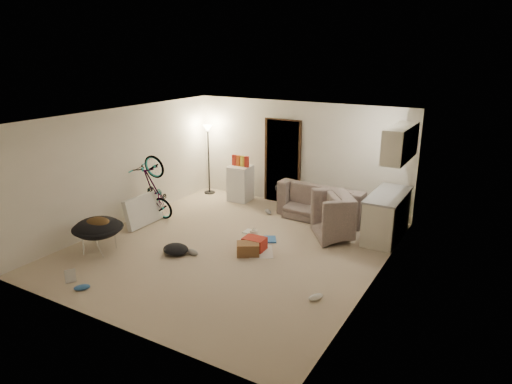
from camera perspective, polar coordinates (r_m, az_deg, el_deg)
The scene contains 38 objects.
floor at distance 8.86m, azimuth -3.13°, elevation -6.98°, with size 5.50×6.00×0.02m, color #C1AD94.
ceiling at distance 8.15m, azimuth -3.42°, elevation 9.38°, with size 5.50×6.00×0.02m, color white.
wall_back at distance 10.98m, azimuth 5.38°, elevation 4.73°, with size 5.50×0.02×2.50m, color white.
wall_front at distance 6.27m, azimuth -18.55°, elevation -5.98°, with size 5.50×0.02×2.50m, color white.
wall_left at distance 10.15m, azimuth -16.45°, elevation 3.04°, with size 0.02×6.00×2.50m, color white.
wall_right at distance 7.35m, azimuth 15.08°, elevation -2.24°, with size 0.02×6.00×2.50m, color white.
doorway at distance 11.16m, azimuth 3.39°, elevation 3.78°, with size 0.85×0.10×2.04m, color black.
door_trim at distance 11.14m, azimuth 3.32°, elevation 3.74°, with size 0.97×0.04×2.10m, color #372213.
floor_lamp at distance 11.85m, azimuth -6.01°, elevation 5.93°, with size 0.28×0.28×1.81m.
kitchen_counter at distance 9.52m, azimuth 16.02°, elevation -2.97°, with size 0.60×1.50×0.88m, color beige.
counter_top at distance 9.38m, azimuth 16.25°, elevation -0.33°, with size 0.64×1.54×0.04m, color gray.
kitchen_uppers at distance 9.10m, azimuth 17.60°, elevation 5.86°, with size 0.38×1.40×0.65m, color beige.
sofa at distance 10.40m, azimuth 8.49°, elevation -1.60°, with size 2.00×0.78×0.58m, color #323831.
armchair at distance 9.39m, azimuth 11.54°, elevation -3.58°, with size 1.04×0.91×0.67m, color #323831.
bicycle at distance 10.38m, azimuth -12.50°, elevation -1.23°, with size 0.53×1.53×0.80m, color black.
book_asset at distance 8.17m, azimuth -22.71°, elevation -10.49°, with size 0.17×0.24×0.02m, color #A22418.
mini_fridge at distance 11.42m, azimuth -1.97°, elevation 1.10°, with size 0.52×0.52×0.88m, color white.
snack_box_0 at distance 11.36m, azimuth -2.73°, elevation 3.92°, with size 0.10×0.07×0.30m, color #A22418.
snack_box_1 at distance 11.30m, azimuth -2.21°, elevation 3.86°, with size 0.10×0.07×0.30m, color #C95119.
snack_box_2 at distance 11.24m, azimuth -1.69°, elevation 3.79°, with size 0.10×0.07×0.30m, color gold.
snack_box_3 at distance 11.18m, azimuth -1.17°, elevation 3.71°, with size 0.10×0.07×0.30m, color #A22418.
saucer_chair at distance 9.01m, azimuth -19.11°, elevation -4.77°, with size 0.93×0.93×0.66m.
hoodie at distance 8.88m, azimuth -19.17°, elevation -3.72°, with size 0.48×0.40×0.22m, color #4B3319.
sofa_drape at distance 10.68m, azimuth 3.82°, elevation 0.47°, with size 0.56×0.46×0.28m, color black.
tv_box at distance 10.14m, azimuth -13.93°, elevation -2.23°, with size 0.12×0.99×0.65m, color silver.
drink_case_a at distance 8.49m, azimuth -1.01°, elevation -7.13°, with size 0.41×0.29×0.23m, color brown.
drink_case_b at distance 8.71m, azimuth -0.20°, elevation -6.47°, with size 0.41×0.31×0.24m, color #A22418.
juicer at distance 9.24m, azimuth -0.29°, elevation -5.19°, with size 0.16×0.16×0.23m.
newspaper at distance 8.65m, azimuth 0.61°, elevation -7.48°, with size 0.44×0.58×0.01m, color silver.
book_blue at distance 9.16m, azimuth 1.76°, elevation -5.94°, with size 0.24×0.32×0.03m, color #326AB7.
book_white at distance 9.54m, azimuth -0.91°, elevation -4.97°, with size 0.19×0.25×0.02m, color silver.
shoe_0 at distance 10.36m, azimuth 4.85°, elevation -2.94°, with size 0.28×0.12×0.10m, color #326AB7.
shoe_1 at distance 10.57m, azimuth 1.52°, elevation -2.48°, with size 0.27×0.11×0.10m, color slate.
shoe_2 at distance 7.86m, azimuth -20.93°, elevation -11.07°, with size 0.25×0.10×0.09m, color #326AB7.
shoe_3 at distance 8.60m, azimuth -7.93°, elevation -7.45°, with size 0.28×0.11×0.10m, color slate.
shoe_4 at distance 7.16m, azimuth 7.49°, elevation -12.88°, with size 0.26×0.11×0.10m, color white.
clothes_lump_a at distance 8.70m, azimuth -10.01°, elevation -7.06°, with size 0.51×0.44×0.16m, color black.
clothes_lump_b at distance 10.83m, azimuth 5.02°, elevation -1.93°, with size 0.47×0.41×0.14m, color black.
Camera 1 is at (4.45, -6.74, 3.64)m, focal length 32.00 mm.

